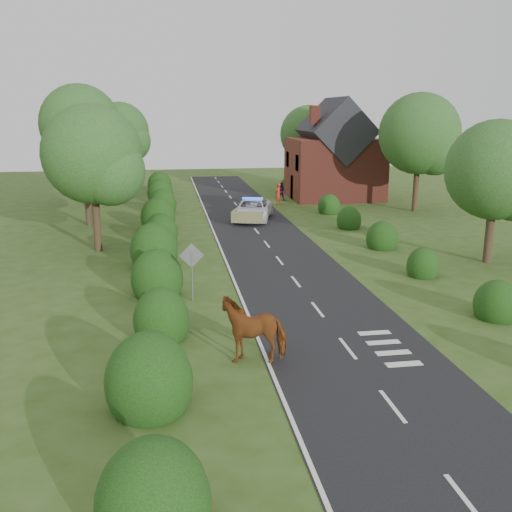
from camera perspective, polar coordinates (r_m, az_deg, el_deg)
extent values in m
plane|color=#354C17|center=(23.61, 6.16, -5.38)|extent=(120.00, 120.00, 0.00)
cube|color=black|center=(37.75, 0.30, 2.20)|extent=(6.00, 70.00, 0.02)
cube|color=white|center=(13.65, 20.28, -21.99)|extent=(0.12, 1.80, 0.01)
cube|color=white|center=(16.67, 13.49, -14.37)|extent=(0.12, 1.80, 0.01)
cube|color=white|center=(20.03, 9.15, -9.08)|extent=(0.12, 1.80, 0.01)
cube|color=white|center=(23.60, 6.17, -5.32)|extent=(0.12, 1.80, 0.01)
cube|color=white|center=(27.28, 4.00, -2.55)|extent=(0.12, 1.80, 0.01)
cube|color=white|center=(31.05, 2.37, -0.45)|extent=(0.12, 1.80, 0.01)
cube|color=white|center=(34.86, 1.09, 1.20)|extent=(0.12, 1.80, 0.01)
cube|color=white|center=(38.72, 0.06, 2.52)|extent=(0.12, 1.80, 0.01)
cube|color=white|center=(42.60, -0.78, 3.60)|extent=(0.12, 1.80, 0.01)
cube|color=white|center=(46.50, -1.49, 4.50)|extent=(0.12, 1.80, 0.01)
cube|color=white|center=(50.42, -2.08, 5.26)|extent=(0.12, 1.80, 0.01)
cube|color=white|center=(54.34, -2.59, 5.91)|extent=(0.12, 1.80, 0.01)
cube|color=white|center=(58.28, -3.03, 6.47)|extent=(0.12, 1.80, 0.01)
cube|color=white|center=(62.23, -3.42, 6.96)|extent=(0.12, 1.80, 0.01)
cube|color=white|center=(66.18, -3.76, 7.39)|extent=(0.12, 1.80, 0.01)
cube|color=white|center=(70.14, -4.07, 7.78)|extent=(0.12, 1.80, 0.01)
cube|color=white|center=(37.41, -4.10, 2.07)|extent=(0.12, 70.00, 0.01)
cube|color=white|center=(19.23, 14.58, -10.41)|extent=(1.20, 0.35, 0.01)
cube|color=white|center=(19.98, 13.55, -9.38)|extent=(1.20, 0.35, 0.01)
cube|color=white|center=(20.75, 12.61, -8.42)|extent=(1.20, 0.35, 0.01)
cube|color=white|center=(21.52, 11.74, -7.52)|extent=(1.20, 0.35, 0.01)
ellipsoid|color=#0F380C|center=(11.88, -10.22, -23.24)|extent=(2.20, 2.31, 2.60)
ellipsoid|color=#0F380C|center=(16.12, -10.64, -12.26)|extent=(2.40, 2.52, 2.80)
ellipsoid|color=#0F380C|center=(20.75, -9.46, -6.37)|extent=(2.00, 2.10, 2.40)
ellipsoid|color=#0F380C|center=(25.48, -9.87, -2.28)|extent=(2.30, 2.41, 2.70)
ellipsoid|color=#0F380C|center=(30.29, -10.15, 0.52)|extent=(2.50, 2.62, 3.00)
ellipsoid|color=#0F380C|center=(35.19, -9.52, 2.23)|extent=(2.10, 2.20, 2.50)
ellipsoid|color=#0F380C|center=(40.09, -9.78, 3.81)|extent=(2.40, 2.52, 2.80)
ellipsoid|color=#0F380C|center=(46.01, -9.33, 5.09)|extent=(2.20, 2.31, 2.60)
ellipsoid|color=#0F380C|center=(51.94, -9.54, 6.14)|extent=(2.30, 2.41, 2.70)
ellipsoid|color=#0F380C|center=(57.89, -9.60, 6.99)|extent=(2.40, 2.52, 2.80)
ellipsoid|color=#0F380C|center=(24.32, 22.95, -4.51)|extent=(1.80, 1.89, 2.00)
ellipsoid|color=#0F380C|center=(29.22, 16.35, -0.96)|extent=(1.60, 1.68, 1.90)
ellipsoid|color=#0F380C|center=(34.63, 12.50, 1.71)|extent=(1.90, 2.00, 2.10)
ellipsoid|color=#0F380C|center=(40.13, 9.28, 3.52)|extent=(1.70, 1.78, 2.00)
ellipsoid|color=#0F380C|center=(45.86, 7.32, 4.92)|extent=(1.80, 1.89, 2.00)
ellipsoid|color=#0F380C|center=(59.25, 3.37, 7.11)|extent=(1.70, 1.78, 2.00)
cylinder|color=#332316|center=(34.21, -15.67, 3.76)|extent=(0.44, 0.44, 3.96)
sphere|color=#1B3E18|center=(33.77, -16.08, 9.77)|extent=(5.60, 5.60, 5.60)
sphere|color=#4B8335|center=(33.18, -14.39, 8.25)|extent=(3.92, 3.92, 3.92)
cylinder|color=#332316|center=(42.25, -16.50, 5.47)|extent=(0.44, 0.44, 3.74)
sphere|color=#1B3E18|center=(41.90, -16.83, 10.06)|extent=(5.60, 5.60, 5.60)
sphere|color=#4B8335|center=(41.29, -15.48, 8.92)|extent=(3.92, 3.92, 3.92)
cylinder|color=#332316|center=(52.22, -16.82, 7.63)|extent=(0.44, 0.44, 4.84)
sphere|color=#1B3E18|center=(51.94, -17.18, 12.45)|extent=(6.80, 6.80, 6.80)
sphere|color=#4B8335|center=(51.15, -15.85, 11.29)|extent=(4.76, 4.76, 4.76)
cylinder|color=#332316|center=(61.89, -13.28, 8.50)|extent=(0.44, 0.44, 4.18)
sphere|color=#1B3E18|center=(61.65, -13.48, 12.01)|extent=(6.00, 6.00, 6.00)
sphere|color=#4B8335|center=(61.02, -12.47, 11.15)|extent=(4.20, 4.20, 4.20)
cylinder|color=#332316|center=(32.82, 22.33, 2.40)|extent=(0.44, 0.44, 3.52)
sphere|color=#1B3E18|center=(32.38, 22.86, 7.94)|extent=(5.20, 5.20, 5.20)
cylinder|color=#332316|center=(48.13, 15.71, 6.93)|extent=(0.44, 0.44, 4.40)
sphere|color=#1B3E18|center=(47.82, 16.04, 11.68)|extent=(6.40, 6.40, 6.40)
sphere|color=#4B8335|center=(47.77, 17.52, 10.37)|extent=(4.48, 4.48, 4.48)
cylinder|color=#332316|center=(61.57, 5.20, 8.68)|extent=(0.44, 0.44, 3.96)
sphere|color=#1B3E18|center=(61.33, 5.27, 12.03)|extent=(6.00, 6.00, 6.00)
sphere|color=#4B8335|center=(61.06, 6.37, 11.15)|extent=(4.20, 4.20, 4.20)
cylinder|color=gray|center=(24.43, -6.41, -2.00)|extent=(0.08, 0.08, 2.20)
cube|color=gray|center=(24.19, -6.47, 0.05)|extent=(1.06, 0.04, 1.06)
cube|color=brown|center=(53.95, 7.81, 8.65)|extent=(8.00, 7.00, 5.50)
cube|color=black|center=(53.73, 7.94, 12.31)|extent=(5.94, 7.40, 5.94)
cube|color=brown|center=(51.10, 5.89, 13.85)|extent=(0.80, 0.80, 1.60)
imported|color=brown|center=(18.83, -0.22, -7.64)|extent=(2.61, 1.58, 1.76)
imported|color=white|center=(42.76, -0.35, 4.65)|extent=(4.00, 6.00, 1.53)
cube|color=yellow|center=(40.06, -0.89, 3.89)|extent=(2.21, 0.71, 0.84)
cube|color=blue|center=(42.62, -0.35, 5.77)|extent=(1.54, 0.70, 0.14)
imported|color=#A62F17|center=(49.92, 2.22, 6.22)|extent=(0.79, 0.79, 1.86)
imported|color=#641B6C|center=(52.48, 2.49, 6.48)|extent=(0.85, 0.70, 1.63)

